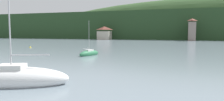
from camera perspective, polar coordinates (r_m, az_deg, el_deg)
wooded_hillside at (r=131.32m, az=24.06°, el=5.44°), size 352.00×44.28×37.32m
shore_building_west at (r=105.84m, az=-2.00°, el=4.55°), size 6.41×4.98×6.42m
shore_building_westcentral at (r=99.68m, az=20.18°, el=5.09°), size 3.19×5.73×9.51m
sailboat_mid_3 at (r=17.87m, az=-24.75°, el=-6.70°), size 8.78×5.67×12.17m
sailboat_far_5 at (r=36.22m, az=-5.99°, el=-0.80°), size 2.37×4.82×6.06m
mooring_buoy_near at (r=57.33m, az=-20.60°, el=0.73°), size 0.50×0.50×0.50m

